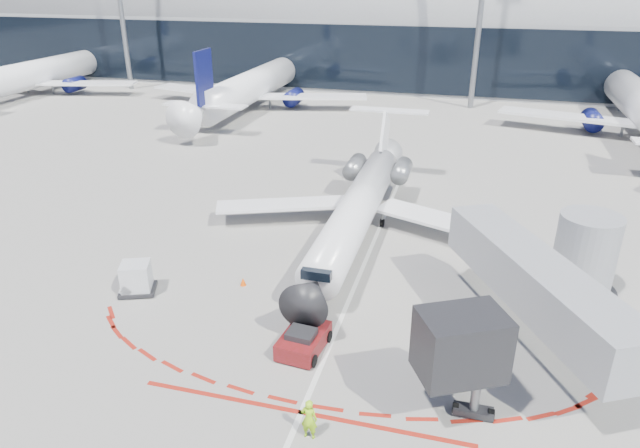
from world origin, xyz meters
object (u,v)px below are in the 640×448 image
(pushback_tug, at_px, (304,340))
(uld_container, at_px, (136,278))
(ramp_worker, at_px, (309,419))
(regional_jet, at_px, (361,203))

(pushback_tug, height_order, uld_container, uld_container)
(ramp_worker, distance_m, uld_container, 14.54)
(regional_jet, xyz_separation_m, uld_container, (-10.32, -11.21, -1.25))
(regional_jet, bearing_deg, uld_container, -132.65)
(uld_container, bearing_deg, pushback_tug, -35.86)
(regional_jet, height_order, uld_container, regional_jet)
(ramp_worker, bearing_deg, regional_jet, -82.36)
(uld_container, bearing_deg, ramp_worker, -54.55)
(pushback_tug, bearing_deg, ramp_worker, -65.17)
(regional_jet, bearing_deg, pushback_tug, -89.55)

